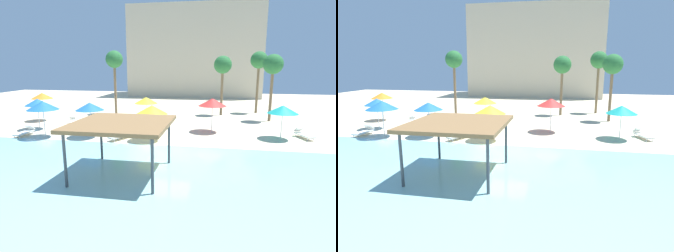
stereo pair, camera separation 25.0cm
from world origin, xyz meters
The scene contains 20 objects.
ground_plane centered at (0.00, 0.00, 0.00)m, with size 80.00×80.00×0.00m, color beige.
lagoon_water centered at (0.00, -5.25, 0.02)m, with size 44.00×13.50×0.04m, color #8CC6CC.
shade_pavilion centered at (-1.74, -3.96, 2.58)m, with size 4.69×4.69×2.73m.
beach_umbrella_blue_0 centered at (-12.30, 4.69, 2.35)m, with size 2.08×2.08×2.64m.
beach_umbrella_teal_1 centered at (7.56, 4.97, 2.23)m, with size 2.23×2.23×2.54m.
beach_umbrella_orange_2 centered at (-14.23, 8.26, 2.48)m, with size 2.07×2.07×2.77m.
beach_umbrella_red_3 centered at (2.37, 6.40, 2.47)m, with size 2.30×2.30×2.79m.
beach_umbrella_blue_4 centered at (-10.12, 2.20, 2.47)m, with size 2.37×2.37×2.80m.
beach_umbrella_blue_5 centered at (-6.74, 2.99, 2.37)m, with size 2.16×2.16×2.67m.
beach_umbrella_yellow_6 centered at (-3.64, 8.02, 2.30)m, with size 2.11×2.11×2.59m.
beach_umbrella_yellow_7 centered at (-1.84, 2.77, 2.30)m, with size 2.27×2.27×2.61m.
lounge_chair_0 centered at (-4.21, 2.70, 0.33)m, with size 1.40×1.96×0.74m.
lounge_chair_1 centered at (9.28, 5.51, 0.33)m, with size 1.21×1.99×0.74m.
lounge_chair_2 centered at (-10.66, 7.32, 0.33)m, with size 1.32×1.98×0.74m.
lounge_chair_3 centered at (-12.03, 2.44, 0.33)m, with size 0.70×1.93×0.74m.
palm_tree_0 centered at (3.14, 14.71, 5.30)m, with size 1.90×1.90×6.42m.
palm_tree_1 centered at (-8.63, 13.55, 5.85)m, with size 1.90×1.90×7.00m.
palm_tree_2 centered at (7.12, 16.85, 5.79)m, with size 1.90×1.90×6.93m.
palm_tree_3 centered at (7.84, 12.06, 5.35)m, with size 1.90×1.90×6.46m.
hotel_block_0 centered at (-1.54, 35.73, 7.59)m, with size 22.38×10.92×15.17m, color beige.
Camera 1 is at (2.91, -16.95, 5.45)m, focal length 30.41 mm.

